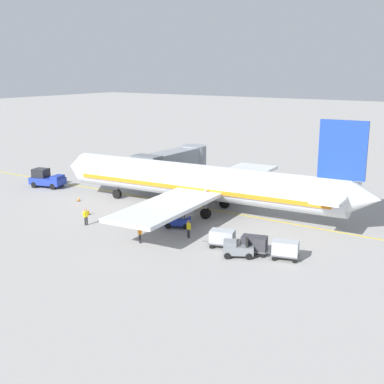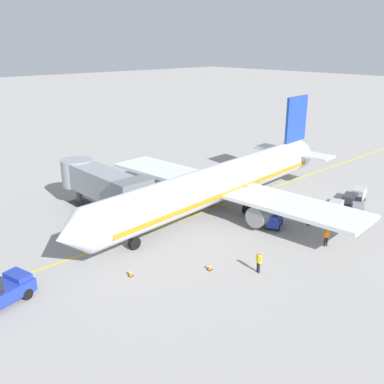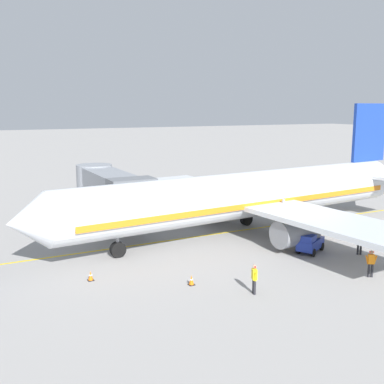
{
  "view_description": "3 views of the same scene",
  "coord_description": "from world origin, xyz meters",
  "px_view_note": "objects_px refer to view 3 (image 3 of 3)",
  "views": [
    {
      "loc": [
        -46.04,
        -27.21,
        15.27
      ],
      "look_at": [
        -3.23,
        1.55,
        2.59
      ],
      "focal_mm": 47.42,
      "sensor_mm": 36.0,
      "label": 1
    },
    {
      "loc": [
        -30.05,
        32.29,
        16.78
      ],
      "look_at": [
        -2.55,
        6.85,
        3.8
      ],
      "focal_mm": 40.57,
      "sensor_mm": 36.0,
      "label": 2
    },
    {
      "loc": [
        -32.12,
        22.88,
        10.23
      ],
      "look_at": [
        -0.99,
        6.78,
        3.9
      ],
      "focal_mm": 43.7,
      "sensor_mm": 36.0,
      "label": 3
    }
  ],
  "objects_px": {
    "ground_crew_wing_walker": "(254,278)",
    "ground_crew_loader": "(371,262)",
    "safety_cone_nose_right": "(91,276)",
    "parked_airliner": "(248,196)",
    "jet_bridge": "(110,188)",
    "ground_crew_marshaller": "(360,241)",
    "safety_cone_nose_left": "(191,280)",
    "baggage_tug_trailing": "(310,243)"
  },
  "relations": [
    {
      "from": "parked_airliner",
      "to": "ground_crew_marshaller",
      "type": "xyz_separation_m",
      "value": [
        -8.23,
        -3.93,
        -2.23
      ]
    },
    {
      "from": "safety_cone_nose_right",
      "to": "ground_crew_loader",
      "type": "bearing_deg",
      "value": -115.39
    },
    {
      "from": "jet_bridge",
      "to": "safety_cone_nose_left",
      "type": "height_order",
      "value": "jet_bridge"
    },
    {
      "from": "ground_crew_loader",
      "to": "parked_airliner",
      "type": "bearing_deg",
      "value": 5.17
    },
    {
      "from": "ground_crew_marshaller",
      "to": "baggage_tug_trailing",
      "type": "bearing_deg",
      "value": 54.17
    },
    {
      "from": "safety_cone_nose_left",
      "to": "baggage_tug_trailing",
      "type": "bearing_deg",
      "value": -80.87
    },
    {
      "from": "baggage_tug_trailing",
      "to": "ground_crew_loader",
      "type": "height_order",
      "value": "ground_crew_loader"
    },
    {
      "from": "ground_crew_wing_walker",
      "to": "ground_crew_marshaller",
      "type": "bearing_deg",
      "value": -77.05
    },
    {
      "from": "parked_airliner",
      "to": "jet_bridge",
      "type": "bearing_deg",
      "value": 50.91
    },
    {
      "from": "ground_crew_loader",
      "to": "safety_cone_nose_right",
      "type": "xyz_separation_m",
      "value": [
        7.31,
        15.39,
        -0.66
      ]
    },
    {
      "from": "jet_bridge",
      "to": "ground_crew_loader",
      "type": "bearing_deg",
      "value": -151.93
    },
    {
      "from": "ground_crew_wing_walker",
      "to": "ground_crew_loader",
      "type": "xyz_separation_m",
      "value": [
        -1.1,
        -7.84,
        0.0
      ]
    },
    {
      "from": "parked_airliner",
      "to": "baggage_tug_trailing",
      "type": "height_order",
      "value": "parked_airliner"
    },
    {
      "from": "parked_airliner",
      "to": "jet_bridge",
      "type": "relative_size",
      "value": 2.88
    },
    {
      "from": "baggage_tug_trailing",
      "to": "ground_crew_wing_walker",
      "type": "bearing_deg",
      "value": 119.35
    },
    {
      "from": "jet_bridge",
      "to": "safety_cone_nose_left",
      "type": "distance_m",
      "value": 15.72
    },
    {
      "from": "parked_airliner",
      "to": "baggage_tug_trailing",
      "type": "xyz_separation_m",
      "value": [
        -6.23,
        -1.15,
        -2.47
      ]
    },
    {
      "from": "jet_bridge",
      "to": "ground_crew_marshaller",
      "type": "xyz_separation_m",
      "value": [
        -15.72,
        -13.14,
        -2.5
      ]
    },
    {
      "from": "parked_airliner",
      "to": "ground_crew_wing_walker",
      "type": "distance_m",
      "value": 12.86
    },
    {
      "from": "ground_crew_loader",
      "to": "safety_cone_nose_right",
      "type": "height_order",
      "value": "ground_crew_loader"
    },
    {
      "from": "safety_cone_nose_left",
      "to": "ground_crew_wing_walker",
      "type": "bearing_deg",
      "value": -138.14
    },
    {
      "from": "safety_cone_nose_right",
      "to": "jet_bridge",
      "type": "bearing_deg",
      "value": -23.12
    },
    {
      "from": "baggage_tug_trailing",
      "to": "safety_cone_nose_left",
      "type": "xyz_separation_m",
      "value": [
        -1.68,
        10.43,
        -0.42
      ]
    },
    {
      "from": "parked_airliner",
      "to": "ground_crew_wing_walker",
      "type": "relative_size",
      "value": 22.1
    },
    {
      "from": "parked_airliner",
      "to": "ground_crew_wing_walker",
      "type": "height_order",
      "value": "parked_airliner"
    },
    {
      "from": "baggage_tug_trailing",
      "to": "ground_crew_wing_walker",
      "type": "relative_size",
      "value": 1.64
    },
    {
      "from": "ground_crew_loader",
      "to": "safety_cone_nose_right",
      "type": "distance_m",
      "value": 17.05
    },
    {
      "from": "ground_crew_wing_walker",
      "to": "ground_crew_loader",
      "type": "distance_m",
      "value": 7.92
    },
    {
      "from": "safety_cone_nose_right",
      "to": "safety_cone_nose_left",
      "type": "bearing_deg",
      "value": -124.1
    },
    {
      "from": "baggage_tug_trailing",
      "to": "ground_crew_wing_walker",
      "type": "xyz_separation_m",
      "value": [
        -4.46,
        7.93,
        0.24
      ]
    },
    {
      "from": "ground_crew_wing_walker",
      "to": "baggage_tug_trailing",
      "type": "bearing_deg",
      "value": -60.65
    },
    {
      "from": "parked_airliner",
      "to": "jet_bridge",
      "type": "xyz_separation_m",
      "value": [
        7.49,
        9.21,
        0.27
      ]
    },
    {
      "from": "ground_crew_marshaller",
      "to": "ground_crew_loader",
      "type": "bearing_deg",
      "value": 141.25
    },
    {
      "from": "jet_bridge",
      "to": "ground_crew_loader",
      "type": "height_order",
      "value": "jet_bridge"
    },
    {
      "from": "jet_bridge",
      "to": "ground_crew_marshaller",
      "type": "distance_m",
      "value": 20.64
    },
    {
      "from": "ground_crew_wing_walker",
      "to": "safety_cone_nose_right",
      "type": "xyz_separation_m",
      "value": [
        6.21,
        7.55,
        -0.66
      ]
    },
    {
      "from": "safety_cone_nose_right",
      "to": "parked_airliner",
      "type": "bearing_deg",
      "value": -72.6
    },
    {
      "from": "ground_crew_marshaller",
      "to": "safety_cone_nose_right",
      "type": "relative_size",
      "value": 2.86
    },
    {
      "from": "ground_crew_wing_walker",
      "to": "safety_cone_nose_left",
      "type": "bearing_deg",
      "value": 41.86
    },
    {
      "from": "jet_bridge",
      "to": "ground_crew_loader",
      "type": "distance_m",
      "value": 21.99
    },
    {
      "from": "ground_crew_marshaller",
      "to": "safety_cone_nose_left",
      "type": "bearing_deg",
      "value": 88.59
    },
    {
      "from": "ground_crew_loader",
      "to": "ground_crew_marshaller",
      "type": "height_order",
      "value": "same"
    }
  ]
}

